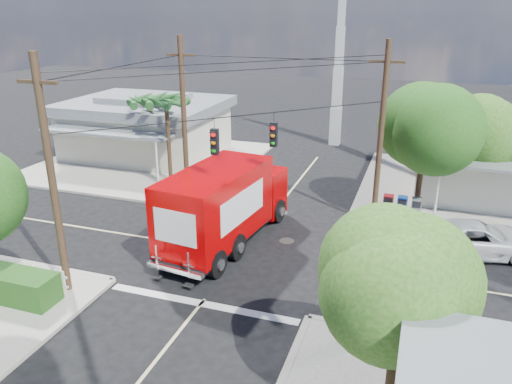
% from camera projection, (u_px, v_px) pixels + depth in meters
% --- Properties ---
extents(ground, '(120.00, 120.00, 0.00)m').
position_uv_depth(ground, '(242.00, 253.00, 22.32)').
color(ground, black).
rests_on(ground, ground).
extents(sidewalk_ne, '(14.12, 14.12, 0.14)m').
position_uv_depth(sidewalk_ne, '(485.00, 197.00, 28.66)').
color(sidewalk_ne, gray).
rests_on(sidewalk_ne, ground).
extents(sidewalk_nw, '(14.12, 14.12, 0.14)m').
position_uv_depth(sidewalk_nw, '(151.00, 161.00, 35.23)').
color(sidewalk_nw, gray).
rests_on(sidewalk_nw, ground).
extents(road_markings, '(32.00, 32.00, 0.01)m').
position_uv_depth(road_markings, '(229.00, 268.00, 21.01)').
color(road_markings, beige).
rests_on(road_markings, ground).
extents(building_nw, '(10.80, 10.20, 4.30)m').
position_uv_depth(building_nw, '(146.00, 126.00, 36.23)').
color(building_nw, beige).
rests_on(building_nw, sidewalk_nw).
extents(radio_tower, '(0.80, 0.80, 17.00)m').
position_uv_depth(radio_tower, '(338.00, 72.00, 37.94)').
color(radio_tower, silver).
rests_on(radio_tower, ground).
extents(tree_ne_front, '(4.21, 4.14, 6.66)m').
position_uv_depth(tree_ne_front, '(426.00, 128.00, 24.47)').
color(tree_ne_front, '#422D1C').
rests_on(tree_ne_front, sidewalk_ne).
extents(tree_ne_back, '(3.77, 3.66, 5.82)m').
position_uv_depth(tree_ne_back, '(478.00, 133.00, 25.84)').
color(tree_ne_back, '#422D1C').
rests_on(tree_ne_back, sidewalk_ne).
extents(tree_se, '(3.67, 3.54, 5.62)m').
position_uv_depth(tree_se, '(403.00, 277.00, 12.37)').
color(tree_se, '#422D1C').
rests_on(tree_se, sidewalk_se).
extents(palm_nw_front, '(3.01, 3.08, 5.59)m').
position_uv_depth(palm_nw_front, '(166.00, 102.00, 29.48)').
color(palm_nw_front, '#422D1C').
rests_on(palm_nw_front, sidewalk_nw).
extents(palm_nw_back, '(3.01, 3.08, 5.19)m').
position_uv_depth(palm_nw_back, '(150.00, 102.00, 31.54)').
color(palm_nw_back, '#422D1C').
rests_on(palm_nw_back, sidewalk_nw).
extents(utility_poles, '(12.00, 10.68, 9.00)m').
position_uv_depth(utility_poles, '(220.00, 140.00, 22.59)').
color(utility_poles, '#473321').
rests_on(utility_poles, ground).
extents(picket_fence, '(5.94, 0.06, 1.00)m').
position_uv_depth(picket_fence, '(5.00, 270.00, 19.47)').
color(picket_fence, silver).
rests_on(picket_fence, sidewalk_sw).
extents(vending_boxes, '(1.90, 0.50, 1.10)m').
position_uv_depth(vending_boxes, '(402.00, 207.00, 25.61)').
color(vending_boxes, '#AD1719').
rests_on(vending_boxes, sidewalk_ne).
extents(delivery_truck, '(3.70, 8.89, 3.74)m').
position_uv_depth(delivery_truck, '(225.00, 204.00, 22.66)').
color(delivery_truck, black).
rests_on(delivery_truck, ground).
extents(parked_car, '(5.86, 3.82, 1.50)m').
position_uv_depth(parked_car, '(475.00, 238.00, 21.98)').
color(parked_car, silver).
rests_on(parked_car, ground).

